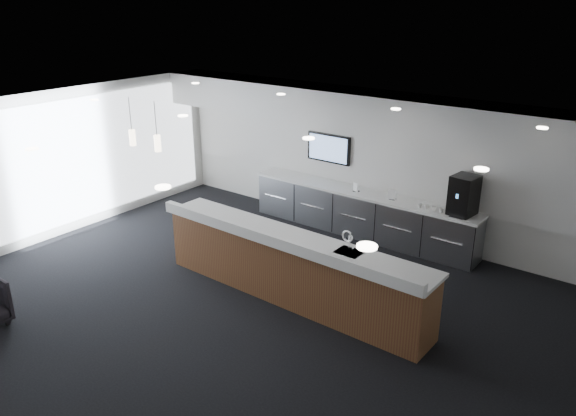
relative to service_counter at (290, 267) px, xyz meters
The scene contains 20 objects.
ground 0.96m from the service_counter, 124.31° to the right, with size 10.00×10.00×0.00m, color black.
ceiling 2.54m from the service_counter, 124.31° to the right, with size 10.00×8.00×0.02m, color black.
back_wall 3.52m from the service_counter, 97.28° to the left, with size 10.00×0.02×3.00m, color silver.
left_wall 5.54m from the service_counter, behind, with size 0.02×8.00×3.00m, color silver.
soffit_bulkhead 3.61m from the service_counter, 98.39° to the left, with size 10.00×0.90×0.70m, color silver.
alcove_panel 3.52m from the service_counter, 97.35° to the left, with size 9.80×0.06×1.40m, color silver.
window_blinds_wall 5.51m from the service_counter, behind, with size 0.04×7.36×2.55m, color white.
back_credenza 3.04m from the service_counter, 98.14° to the left, with size 5.06×0.66×0.95m.
wall_tv 3.73m from the service_counter, 113.60° to the left, with size 1.05×0.08×0.62m.
pendant_left 3.29m from the service_counter, behind, with size 0.12×0.12×0.30m, color beige.
pendant_right 3.91m from the service_counter, behind, with size 0.12×0.12×0.30m, color beige.
ceiling_can_lights 2.51m from the service_counter, 124.31° to the right, with size 7.00×5.00×0.02m, color silver, non-canonical shape.
service_counter is the anchor object (origin of this frame).
coffee_machine 3.54m from the service_counter, 61.13° to the left, with size 0.48×0.58×0.74m.
info_sign_left 3.01m from the service_counter, 100.20° to the left, with size 0.14×0.02×0.19m, color white.
info_sign_right 3.00m from the service_counter, 84.55° to the left, with size 0.16×0.02×0.21m, color white.
cup_0 3.20m from the service_counter, 65.02° to the left, with size 0.10×0.10×0.09m, color white.
cup_1 3.14m from the service_counter, 67.36° to the left, with size 0.10×0.10×0.09m, color white.
cup_2 3.09m from the service_counter, 69.78° to the left, with size 0.10×0.10×0.09m, color white.
cup_3 3.05m from the service_counter, 72.27° to the left, with size 0.10×0.10×0.09m, color white.
Camera 1 is at (5.35, -5.93, 4.76)m, focal length 35.00 mm.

